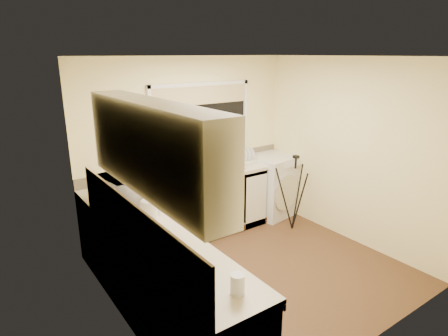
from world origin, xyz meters
TOP-DOWN VIEW (x-y plane):
  - floor at (0.00, 0.00)m, footprint 3.20×3.20m
  - ceiling at (0.00, 0.00)m, footprint 3.20×3.20m
  - wall_back at (0.00, 1.50)m, footprint 3.20×0.00m
  - wall_front at (0.00, -1.50)m, footprint 3.20×0.00m
  - wall_left at (-1.60, 0.00)m, footprint 0.00×3.00m
  - wall_right at (1.60, 0.00)m, footprint 0.00×3.00m
  - base_cabinet_back at (-0.33, 1.20)m, footprint 2.55×0.60m
  - base_cabinet_left at (-1.30, -0.30)m, footprint 0.54×2.40m
  - worktop_back at (0.00, 1.20)m, footprint 3.20×0.60m
  - worktop_left at (-1.30, -0.30)m, footprint 0.60×2.40m
  - upper_cabinet at (-1.44, -0.45)m, footprint 0.28×1.90m
  - splashback_left at (-1.59, -0.30)m, footprint 0.02×2.40m
  - splashback_back at (0.00, 1.49)m, footprint 3.20×0.02m
  - window_glass at (0.20, 1.49)m, footprint 1.50×0.02m
  - window_blind at (0.20, 1.46)m, footprint 1.50×0.02m
  - windowsill at (0.20, 1.43)m, footprint 1.60×0.14m
  - sink at (0.20, 1.20)m, footprint 0.82×0.46m
  - faucet at (0.20, 1.38)m, footprint 0.03×0.03m
  - washing_machine at (1.28, 1.17)m, footprint 0.77×0.75m
  - laptop at (-0.43, 1.26)m, footprint 0.37×0.36m
  - kettle at (-1.24, 0.14)m, footprint 0.17×0.17m
  - dish_rack at (0.84, 1.23)m, footprint 0.42×0.35m
  - tripod at (1.17, 0.56)m, footprint 0.71×0.71m
  - glass_jug at (-1.23, -1.26)m, footprint 0.10×0.10m
  - steel_jar at (-1.37, -0.60)m, footprint 0.07×0.07m
  - microwave at (-1.26, 0.80)m, footprint 0.44×0.59m
  - plant_b at (-0.05, 1.41)m, footprint 0.16×0.14m
  - plant_c at (0.23, 1.41)m, footprint 0.17×0.17m
  - plant_d at (0.55, 1.43)m, footprint 0.24×0.22m
  - soap_bottle_green at (0.81, 1.39)m, footprint 0.10×0.10m
  - soap_bottle_clear at (0.89, 1.43)m, footprint 0.09×0.09m
  - cup_back at (1.00, 1.27)m, footprint 0.16×0.16m
  - cup_left at (-1.28, -0.68)m, footprint 0.10×0.10m

SIDE VIEW (x-z plane):
  - floor at x=0.00m, z-range 0.00..0.00m
  - base_cabinet_back at x=-0.33m, z-range 0.00..0.86m
  - base_cabinet_left at x=-1.30m, z-range 0.00..0.86m
  - washing_machine at x=1.28m, z-range 0.00..0.95m
  - tripod at x=1.17m, z-range 0.00..1.12m
  - worktop_back at x=0.00m, z-range 0.86..0.90m
  - worktop_left at x=-1.30m, z-range 0.86..0.90m
  - sink at x=0.20m, z-range 0.90..0.93m
  - dish_rack at x=0.84m, z-range 0.90..0.95m
  - cup_left at x=-1.28m, z-range 0.90..0.98m
  - steel_jar at x=-1.37m, z-range 0.90..1.00m
  - cup_back at x=1.00m, z-range 0.90..1.00m
  - splashback_back at x=0.00m, z-range 0.90..1.04m
  - laptop at x=-0.43m, z-range 0.84..1.11m
  - glass_jug at x=-1.23m, z-range 0.90..1.05m
  - kettle at x=-1.24m, z-range 0.90..1.12m
  - faucet at x=0.20m, z-range 0.90..1.14m
  - windowsill at x=0.20m, z-range 1.02..1.05m
  - microwave at x=-1.26m, z-range 0.90..1.20m
  - splashback_left at x=-1.59m, z-range 0.90..1.35m
  - soap_bottle_clear at x=0.89m, z-range 1.05..1.23m
  - plant_d at x=0.55m, z-range 1.05..1.29m
  - soap_bottle_green at x=0.81m, z-range 1.05..1.30m
  - plant_c at x=0.23m, z-range 1.05..1.31m
  - plant_b at x=-0.05m, z-range 1.05..1.32m
  - wall_back at x=0.00m, z-range -0.38..2.83m
  - wall_front at x=0.00m, z-range -0.38..2.83m
  - wall_left at x=-1.60m, z-range -0.27..2.73m
  - wall_right at x=1.60m, z-range -0.27..2.73m
  - window_glass at x=0.20m, z-range 1.05..2.05m
  - upper_cabinet at x=-1.44m, z-range 1.45..2.15m
  - window_blind at x=0.20m, z-range 1.80..2.05m
  - ceiling at x=0.00m, z-range 2.45..2.45m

